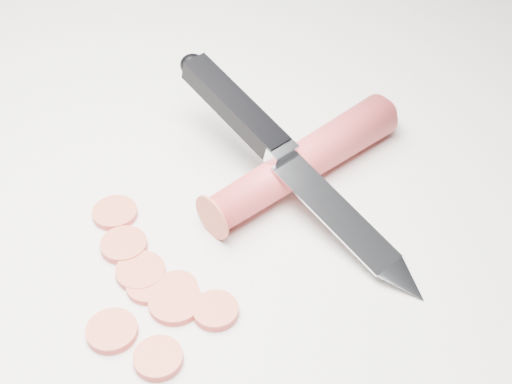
% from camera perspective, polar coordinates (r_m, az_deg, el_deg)
% --- Properties ---
extents(ground, '(2.40, 2.40, 0.00)m').
position_cam_1_polar(ground, '(0.58, -3.08, -2.87)').
color(ground, silver).
rests_on(ground, ground).
extents(carrot, '(0.11, 0.20, 0.03)m').
position_cam_1_polar(carrot, '(0.61, 3.80, 2.44)').
color(carrot, red).
rests_on(carrot, ground).
extents(carrot_slice_0, '(0.04, 0.04, 0.01)m').
position_cam_1_polar(carrot_slice_0, '(0.60, -11.22, -1.65)').
color(carrot_slice_0, '#CC4E33').
rests_on(carrot_slice_0, ground).
extents(carrot_slice_1, '(0.04, 0.04, 0.01)m').
position_cam_1_polar(carrot_slice_1, '(0.53, -6.46, -8.76)').
color(carrot_slice_1, '#CC4E33').
rests_on(carrot_slice_1, ground).
extents(carrot_slice_2, '(0.03, 0.03, 0.01)m').
position_cam_1_polar(carrot_slice_2, '(0.52, -3.26, -9.45)').
color(carrot_slice_2, '#CC4E33').
rests_on(carrot_slice_2, ground).
extents(carrot_slice_3, '(0.04, 0.04, 0.01)m').
position_cam_1_polar(carrot_slice_3, '(0.52, -11.45, -10.85)').
color(carrot_slice_3, '#CC4E33').
rests_on(carrot_slice_3, ground).
extents(carrot_slice_4, '(0.03, 0.03, 0.01)m').
position_cam_1_polar(carrot_slice_4, '(0.54, -6.34, -7.65)').
color(carrot_slice_4, '#CC4E33').
rests_on(carrot_slice_4, ground).
extents(carrot_slice_5, '(0.04, 0.04, 0.01)m').
position_cam_1_polar(carrot_slice_5, '(0.55, -9.23, -6.29)').
color(carrot_slice_5, '#CC4E33').
rests_on(carrot_slice_5, ground).
extents(carrot_slice_6, '(0.03, 0.03, 0.01)m').
position_cam_1_polar(carrot_slice_6, '(0.50, -7.83, -13.04)').
color(carrot_slice_6, '#CC4E33').
rests_on(carrot_slice_6, ground).
extents(carrot_slice_7, '(0.03, 0.03, 0.01)m').
position_cam_1_polar(carrot_slice_7, '(0.54, -8.57, -7.44)').
color(carrot_slice_7, '#CC4E33').
rests_on(carrot_slice_7, ground).
extents(carrot_slice_8, '(0.04, 0.04, 0.01)m').
position_cam_1_polar(carrot_slice_8, '(0.57, -10.53, -4.20)').
color(carrot_slice_8, '#CC4E33').
rests_on(carrot_slice_8, ground).
extents(kitchen_knife, '(0.28, 0.13, 0.08)m').
position_cam_1_polar(kitchen_knife, '(0.58, 3.15, 2.32)').
color(kitchen_knife, silver).
rests_on(kitchen_knife, ground).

